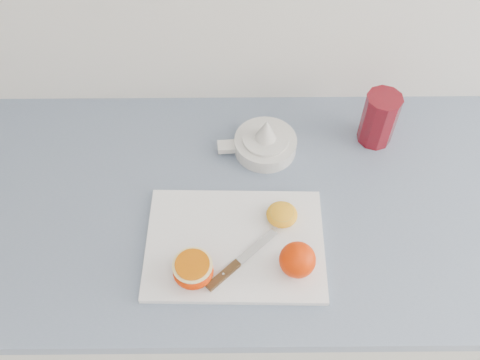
{
  "coord_description": "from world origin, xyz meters",
  "views": [
    {
      "loc": [
        0.06,
        1.06,
        1.82
      ],
      "look_at": [
        0.07,
        1.7,
        0.96
      ],
      "focal_mm": 40.0,
      "sensor_mm": 36.0,
      "label": 1
    }
  ],
  "objects_px": {
    "cutting_board": "(235,244)",
    "half_orange": "(193,270)",
    "counter": "(288,288)",
    "red_tumbler": "(379,120)",
    "citrus_juicer": "(265,142)"
  },
  "relations": [
    {
      "from": "counter",
      "to": "red_tumbler",
      "type": "bearing_deg",
      "value": 43.39
    },
    {
      "from": "half_orange",
      "to": "citrus_juicer",
      "type": "bearing_deg",
      "value": 65.6
    },
    {
      "from": "red_tumbler",
      "to": "half_orange",
      "type": "bearing_deg",
      "value": -138.47
    },
    {
      "from": "red_tumbler",
      "to": "citrus_juicer",
      "type": "bearing_deg",
      "value": -172.68
    },
    {
      "from": "half_orange",
      "to": "red_tumbler",
      "type": "xyz_separation_m",
      "value": [
        0.4,
        0.35,
        0.02
      ]
    },
    {
      "from": "cutting_board",
      "to": "half_orange",
      "type": "xyz_separation_m",
      "value": [
        -0.08,
        -0.07,
        0.03
      ]
    },
    {
      "from": "half_orange",
      "to": "red_tumbler",
      "type": "relative_size",
      "value": 0.59
    },
    {
      "from": "counter",
      "to": "cutting_board",
      "type": "height_order",
      "value": "cutting_board"
    },
    {
      "from": "cutting_board",
      "to": "red_tumbler",
      "type": "distance_m",
      "value": 0.43
    },
    {
      "from": "half_orange",
      "to": "red_tumbler",
      "type": "bearing_deg",
      "value": 41.53
    },
    {
      "from": "cutting_board",
      "to": "half_orange",
      "type": "height_order",
      "value": "half_orange"
    },
    {
      "from": "cutting_board",
      "to": "citrus_juicer",
      "type": "distance_m",
      "value": 0.26
    },
    {
      "from": "half_orange",
      "to": "citrus_juicer",
      "type": "distance_m",
      "value": 0.35
    },
    {
      "from": "cutting_board",
      "to": "citrus_juicer",
      "type": "height_order",
      "value": "citrus_juicer"
    },
    {
      "from": "counter",
      "to": "red_tumbler",
      "type": "distance_m",
      "value": 0.56
    }
  ]
}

